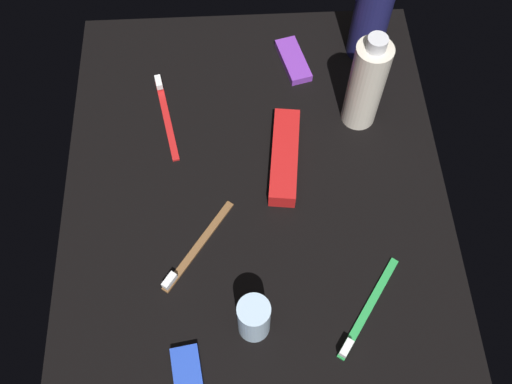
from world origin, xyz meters
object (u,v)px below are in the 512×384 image
Objects in this scene: toothbrush_green at (366,313)px; snack_bar_blue at (189,384)px; toothpaste_box_red at (285,157)px; toothbrush_brown at (195,250)px; bodywash_bottle at (366,84)px; deodorant_stick at (254,318)px; lotion_bottle at (372,14)px; toothbrush_red at (166,113)px; snack_bar_purple at (293,60)px.

toothbrush_green is 27.82cm from snack_bar_blue.
toothpaste_box_red is 1.69× the size of snack_bar_blue.
toothpaste_box_red reaches higher than toothbrush_brown.
bodywash_bottle is 42.67cm from deodorant_stick.
toothbrush_green is at bearing -114.01° from toothbrush_brown.
lotion_bottle is 1.18× the size of toothbrush_red.
deodorant_stick is 0.87× the size of snack_bar_purple.
bodywash_bottle is 39.23cm from toothbrush_brown.
toothbrush_brown is at bearing 35.13° from deodorant_stick.
deodorant_stick reaches higher than toothbrush_red.
toothpaste_box_red is (-24.26, 17.11, -7.71)cm from lotion_bottle.
toothpaste_box_red is at bearing 144.81° from lotion_bottle.
toothpaste_box_red is at bearing -118.03° from toothbrush_red.
toothpaste_box_red is (-10.97, -20.60, 0.99)cm from toothbrush_red.
toothbrush_brown is at bearing 141.00° from lotion_bottle.
toothpaste_box_red is 1.69× the size of snack_bar_purple.
lotion_bottle reaches higher than toothpaste_box_red.
toothbrush_red is at bearing -3.01° from snack_bar_blue.
toothbrush_red reaches higher than snack_bar_blue.
snack_bar_blue is (-47.11, -4.42, 0.14)cm from toothbrush_red.
snack_bar_purple is at bearing 7.97° from toothbrush_green.
deodorant_stick is 0.59× the size of toothbrush_green.
toothbrush_red is (38.23, 30.78, 0.00)cm from toothbrush_green.
bodywash_bottle reaches higher than toothpaste_box_red.
bodywash_bottle is (-15.48, 3.21, -0.13)cm from lotion_bottle.
snack_bar_blue is (-7.80, 9.57, -3.79)cm from deodorant_stick.
deodorant_stick is 0.51× the size of toothbrush_red.
snack_bar_blue and snack_bar_purple have the same top height.
deodorant_stick is 12.91cm from snack_bar_blue.
toothpaste_box_red is at bearing 122.28° from bodywash_bottle.
toothbrush_green is (-51.51, 6.93, -8.71)cm from lotion_bottle.
deodorant_stick reaches higher than toothbrush_green.
lotion_bottle is at bearing -27.99° from toothpaste_box_red.
lotion_bottle is 2.03× the size of snack_bar_purple.
deodorant_stick is (-52.60, 23.72, -4.77)cm from lotion_bottle.
toothbrush_red is (26.84, 5.22, 0.00)cm from toothbrush_brown.
toothbrush_brown is 1.47× the size of snack_bar_purple.
deodorant_stick is 51.23cm from snack_bar_purple.
bodywash_bottle is 1.91× the size of snack_bar_blue.
deodorant_stick is at bearing -160.41° from toothbrush_red.
bodywash_bottle is 2.19× the size of deodorant_stick.
toothbrush_red is (39.31, 13.99, -3.93)cm from deodorant_stick.
bodywash_bottle is at bearing -5.89° from toothbrush_green.
snack_bar_purple is at bearing -11.20° from deodorant_stick.
toothbrush_red is 1.02× the size of toothpaste_box_red.
toothpaste_box_red is (15.87, -15.39, 0.99)cm from toothbrush_brown.
bodywash_bottle reaches higher than snack_bar_blue.
toothbrush_green is at bearing -141.16° from toothbrush_red.
bodywash_bottle is 1.30× the size of toothbrush_brown.
toothbrush_brown is 42.04cm from snack_bar_purple.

